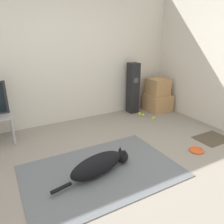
{
  "coord_description": "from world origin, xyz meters",
  "views": [
    {
      "loc": [
        -0.98,
        -1.97,
        1.69
      ],
      "look_at": [
        0.67,
        1.01,
        0.45
      ],
      "focal_mm": 35.0,
      "sensor_mm": 36.0,
      "label": 1
    }
  ],
  "objects_px": {
    "dog": "(100,164)",
    "floor_speaker": "(133,88)",
    "frisbee": "(196,150)",
    "tennis_ball_by_boxes": "(143,115)",
    "cardboard_box_upper": "(158,87)",
    "cardboard_box_lower": "(158,103)",
    "tennis_ball_loose_on_carpet": "(154,118)",
    "tennis_ball_near_speaker": "(140,114)"
  },
  "relations": [
    {
      "from": "dog",
      "to": "floor_speaker",
      "type": "bearing_deg",
      "value": 46.19
    },
    {
      "from": "dog",
      "to": "cardboard_box_lower",
      "type": "height_order",
      "value": "cardboard_box_lower"
    },
    {
      "from": "cardboard_box_upper",
      "to": "tennis_ball_by_boxes",
      "type": "relative_size",
      "value": 6.41
    },
    {
      "from": "floor_speaker",
      "to": "tennis_ball_by_boxes",
      "type": "xyz_separation_m",
      "value": [
        0.03,
        -0.36,
        -0.52
      ]
    },
    {
      "from": "frisbee",
      "to": "tennis_ball_loose_on_carpet",
      "type": "distance_m",
      "value": 1.33
    },
    {
      "from": "tennis_ball_by_boxes",
      "to": "dog",
      "type": "bearing_deg",
      "value": -141.08
    },
    {
      "from": "floor_speaker",
      "to": "tennis_ball_loose_on_carpet",
      "type": "height_order",
      "value": "floor_speaker"
    },
    {
      "from": "dog",
      "to": "frisbee",
      "type": "relative_size",
      "value": 5.0
    },
    {
      "from": "frisbee",
      "to": "tennis_ball_by_boxes",
      "type": "height_order",
      "value": "tennis_ball_by_boxes"
    },
    {
      "from": "floor_speaker",
      "to": "dog",
      "type": "bearing_deg",
      "value": -133.81
    },
    {
      "from": "cardboard_box_lower",
      "to": "tennis_ball_by_boxes",
      "type": "bearing_deg",
      "value": -161.1
    },
    {
      "from": "cardboard_box_upper",
      "to": "tennis_ball_near_speaker",
      "type": "relative_size",
      "value": 6.41
    },
    {
      "from": "dog",
      "to": "tennis_ball_loose_on_carpet",
      "type": "height_order",
      "value": "dog"
    },
    {
      "from": "dog",
      "to": "frisbee",
      "type": "distance_m",
      "value": 1.55
    },
    {
      "from": "floor_speaker",
      "to": "tennis_ball_near_speaker",
      "type": "bearing_deg",
      "value": -83.82
    },
    {
      "from": "tennis_ball_by_boxes",
      "to": "frisbee",
      "type": "bearing_deg",
      "value": -95.93
    },
    {
      "from": "frisbee",
      "to": "cardboard_box_upper",
      "type": "relative_size",
      "value": 0.53
    },
    {
      "from": "tennis_ball_loose_on_carpet",
      "to": "floor_speaker",
      "type": "bearing_deg",
      "value": 100.37
    },
    {
      "from": "cardboard_box_lower",
      "to": "tennis_ball_by_boxes",
      "type": "distance_m",
      "value": 0.59
    },
    {
      "from": "dog",
      "to": "tennis_ball_near_speaker",
      "type": "xyz_separation_m",
      "value": [
        1.69,
        1.49,
        -0.11
      ]
    },
    {
      "from": "dog",
      "to": "cardboard_box_upper",
      "type": "relative_size",
      "value": 2.64
    },
    {
      "from": "cardboard_box_lower",
      "to": "tennis_ball_near_speaker",
      "type": "distance_m",
      "value": 0.57
    },
    {
      "from": "floor_speaker",
      "to": "cardboard_box_lower",
      "type": "bearing_deg",
      "value": -17.2
    },
    {
      "from": "cardboard_box_lower",
      "to": "tennis_ball_by_boxes",
      "type": "xyz_separation_m",
      "value": [
        -0.54,
        -0.18,
        -0.15
      ]
    },
    {
      "from": "cardboard_box_lower",
      "to": "floor_speaker",
      "type": "relative_size",
      "value": 0.47
    },
    {
      "from": "frisbee",
      "to": "floor_speaker",
      "type": "height_order",
      "value": "floor_speaker"
    },
    {
      "from": "dog",
      "to": "tennis_ball_by_boxes",
      "type": "distance_m",
      "value": 2.18
    },
    {
      "from": "tennis_ball_by_boxes",
      "to": "tennis_ball_near_speaker",
      "type": "relative_size",
      "value": 1.0
    },
    {
      "from": "frisbee",
      "to": "tennis_ball_by_boxes",
      "type": "relative_size",
      "value": 3.39
    },
    {
      "from": "dog",
      "to": "cardboard_box_upper",
      "type": "height_order",
      "value": "cardboard_box_upper"
    },
    {
      "from": "tennis_ball_by_boxes",
      "to": "tennis_ball_near_speaker",
      "type": "bearing_deg",
      "value": 93.84
    },
    {
      "from": "tennis_ball_loose_on_carpet",
      "to": "cardboard_box_upper",
      "type": "bearing_deg",
      "value": 45.1
    },
    {
      "from": "tennis_ball_loose_on_carpet",
      "to": "tennis_ball_near_speaker",
      "type": "bearing_deg",
      "value": 103.13
    },
    {
      "from": "floor_speaker",
      "to": "tennis_ball_loose_on_carpet",
      "type": "distance_m",
      "value": 0.81
    },
    {
      "from": "frisbee",
      "to": "floor_speaker",
      "type": "xyz_separation_m",
      "value": [
        0.13,
        1.93,
        0.54
      ]
    },
    {
      "from": "frisbee",
      "to": "tennis_ball_loose_on_carpet",
      "type": "relative_size",
      "value": 3.39
    },
    {
      "from": "tennis_ball_by_boxes",
      "to": "tennis_ball_near_speaker",
      "type": "distance_m",
      "value": 0.12
    },
    {
      "from": "cardboard_box_upper",
      "to": "frisbee",
      "type": "bearing_deg",
      "value": -111.45
    },
    {
      "from": "cardboard_box_lower",
      "to": "floor_speaker",
      "type": "distance_m",
      "value": 0.7
    },
    {
      "from": "frisbee",
      "to": "tennis_ball_loose_on_carpet",
      "type": "bearing_deg",
      "value": 79.62
    },
    {
      "from": "dog",
      "to": "cardboard_box_lower",
      "type": "bearing_deg",
      "value": 34.81
    },
    {
      "from": "cardboard_box_upper",
      "to": "tennis_ball_near_speaker",
      "type": "bearing_deg",
      "value": -170.62
    }
  ]
}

